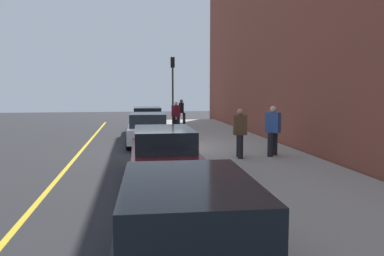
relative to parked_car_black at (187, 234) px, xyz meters
name	(u,v)px	position (x,y,z in m)	size (l,w,h in m)	color
ground_plane	(157,149)	(11.42, -0.31, -0.76)	(56.00, 56.00, 0.00)	#28282B
sidewalk	(230,146)	(11.42, -3.61, -0.68)	(28.00, 4.60, 0.15)	#A39E93
lane_stripe_centre	(81,151)	(11.42, 2.89, -0.75)	(28.00, 0.14, 0.01)	gold
snow_bank_curb	(173,147)	(11.26, -1.01, -0.65)	(4.09, 0.56, 0.22)	white
parked_car_black	(187,234)	(0.00, 0.00, 0.00)	(4.73, 2.03, 1.51)	black
parked_car_maroon	(163,154)	(5.96, -0.17, 0.00)	(4.70, 1.93, 1.51)	black
parked_car_white	(148,129)	(12.68, 0.03, 0.00)	(4.19, 1.97, 1.51)	black
parked_car_charcoal	(147,119)	(18.46, -0.16, 0.00)	(4.64, 1.94, 1.51)	black
pedestrian_black_coat	(181,111)	(20.88, -2.61, 0.33)	(0.53, 0.57, 1.76)	black
pedestrian_blue_coat	(273,129)	(8.38, -4.41, 0.38)	(0.57, 0.58, 1.85)	black
pedestrian_brown_coat	(240,132)	(8.21, -3.10, 0.34)	(0.58, 0.52, 1.77)	black
pedestrian_burgundy_coat	(176,115)	(17.74, -1.88, 0.31)	(0.51, 0.55, 1.72)	black
traffic_light_pole	(173,80)	(20.67, -1.99, 2.49)	(0.35, 0.26, 4.62)	#2D2D19
rolling_suitcase	(175,124)	(18.13, -1.87, -0.31)	(0.34, 0.22, 0.94)	#191E38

